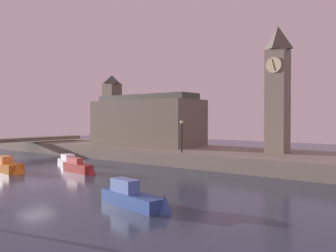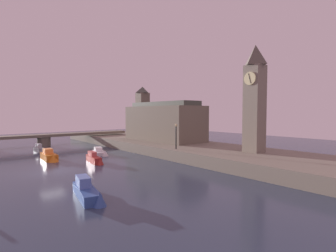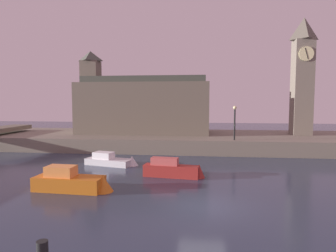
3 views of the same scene
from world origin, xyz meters
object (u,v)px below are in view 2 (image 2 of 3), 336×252
at_px(boat_tour_blue, 88,192).
at_px(clock_tower, 255,97).
at_px(boat_patrol_orange, 50,156).
at_px(boat_cruiser_grey, 40,149).
at_px(boat_ferry_white, 101,153).
at_px(boat_dinghy_red, 95,159).
at_px(parliament_hall, 162,121).
at_px(streetlamp, 176,133).

bearing_deg(boat_tour_blue, clock_tower, 89.67).
xyz_separation_m(boat_tour_blue, boat_patrol_orange, (-18.74, 2.38, 0.01)).
height_order(clock_tower, boat_cruiser_grey, clock_tower).
relative_size(boat_ferry_white, boat_tour_blue, 0.89).
distance_m(boat_dinghy_red, boat_patrol_orange, 6.83).
bearing_deg(boat_cruiser_grey, boat_tour_blue, -6.52).
relative_size(boat_ferry_white, boat_patrol_orange, 0.99).
bearing_deg(boat_patrol_orange, parliament_hall, 89.86).
xyz_separation_m(parliament_hall, boat_tour_blue, (18.70, -21.70, -4.35)).
bearing_deg(boat_cruiser_grey, boat_dinghy_red, 12.62).
xyz_separation_m(boat_ferry_white, boat_dinghy_red, (5.35, -3.38, 0.17)).
bearing_deg(boat_patrol_orange, clock_tower, 45.49).
height_order(boat_dinghy_red, boat_patrol_orange, boat_patrol_orange).
relative_size(boat_cruiser_grey, boat_tour_blue, 0.61).
bearing_deg(clock_tower, streetlamp, -144.12).
height_order(parliament_hall, streetlamp, parliament_hall).
bearing_deg(boat_cruiser_grey, clock_tower, 33.97).
distance_m(streetlamp, boat_cruiser_grey, 23.21).
distance_m(boat_tour_blue, boat_patrol_orange, 18.89).
bearing_deg(streetlamp, boat_ferry_white, -150.06).
bearing_deg(clock_tower, boat_patrol_orange, -134.51).
bearing_deg(boat_ferry_white, clock_tower, 32.64).
relative_size(parliament_hall, boat_dinghy_red, 3.53).
bearing_deg(boat_dinghy_red, boat_tour_blue, -25.56).
xyz_separation_m(boat_ferry_white, boat_tour_blue, (18.48, -9.66, 0.16)).
distance_m(parliament_hall, boat_ferry_white, 12.86).
relative_size(parliament_hall, boat_cruiser_grey, 4.70).
bearing_deg(streetlamp, boat_dinghy_red, -118.54).
bearing_deg(parliament_hall, boat_tour_blue, -49.25).
height_order(streetlamp, boat_dinghy_red, streetlamp).
distance_m(boat_ferry_white, boat_patrol_orange, 7.28).
xyz_separation_m(clock_tower, boat_dinghy_red, (-13.26, -15.29, -7.83)).
xyz_separation_m(clock_tower, parliament_hall, (-18.82, 0.13, -3.49)).
bearing_deg(boat_cruiser_grey, boat_patrol_orange, -4.93).
height_order(clock_tower, boat_dinghy_red, clock_tower).
xyz_separation_m(parliament_hall, boat_dinghy_red, (5.56, -15.42, -4.34)).
height_order(boat_cruiser_grey, boat_patrol_orange, boat_patrol_orange).
bearing_deg(boat_patrol_orange, boat_dinghy_red, 34.81).
distance_m(clock_tower, boat_dinghy_red, 21.70).
height_order(parliament_hall, boat_tour_blue, parliament_hall).
distance_m(parliament_hall, boat_patrol_orange, 19.80).
xyz_separation_m(streetlamp, boat_cruiser_grey, (-19.25, -12.57, -3.16)).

